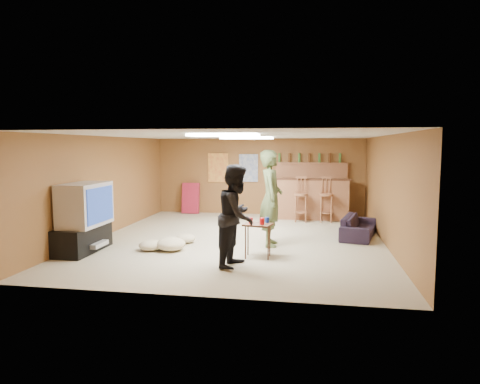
% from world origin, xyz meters
% --- Properties ---
extents(ground, '(7.00, 7.00, 0.00)m').
position_xyz_m(ground, '(0.00, 0.00, 0.00)').
color(ground, tan).
rests_on(ground, ground).
extents(ceiling, '(6.00, 7.00, 0.02)m').
position_xyz_m(ceiling, '(0.00, 0.00, 2.20)').
color(ceiling, silver).
rests_on(ceiling, ground).
extents(wall_back, '(6.00, 0.02, 2.20)m').
position_xyz_m(wall_back, '(0.00, 3.50, 1.10)').
color(wall_back, brown).
rests_on(wall_back, ground).
extents(wall_front, '(6.00, 0.02, 2.20)m').
position_xyz_m(wall_front, '(0.00, -3.50, 1.10)').
color(wall_front, brown).
rests_on(wall_front, ground).
extents(wall_left, '(0.02, 7.00, 2.20)m').
position_xyz_m(wall_left, '(-3.00, 0.00, 1.10)').
color(wall_left, brown).
rests_on(wall_left, ground).
extents(wall_right, '(0.02, 7.00, 2.20)m').
position_xyz_m(wall_right, '(3.00, 0.00, 1.10)').
color(wall_right, brown).
rests_on(wall_right, ground).
extents(tv_stand, '(0.55, 1.30, 0.50)m').
position_xyz_m(tv_stand, '(-2.72, -1.50, 0.25)').
color(tv_stand, black).
rests_on(tv_stand, ground).
extents(dvd_box, '(0.35, 0.50, 0.08)m').
position_xyz_m(dvd_box, '(-2.50, -1.50, 0.15)').
color(dvd_box, '#B2B2B7').
rests_on(dvd_box, tv_stand).
extents(tv_body, '(0.60, 1.10, 0.80)m').
position_xyz_m(tv_body, '(-2.65, -1.50, 0.90)').
color(tv_body, '#B2B2B7').
rests_on(tv_body, tv_stand).
extents(tv_screen, '(0.02, 0.95, 0.65)m').
position_xyz_m(tv_screen, '(-2.34, -1.50, 0.90)').
color(tv_screen, navy).
rests_on(tv_screen, tv_body).
extents(bar_counter, '(2.00, 0.60, 1.10)m').
position_xyz_m(bar_counter, '(1.50, 2.95, 0.55)').
color(bar_counter, brown).
rests_on(bar_counter, ground).
extents(bar_lip, '(2.10, 0.12, 0.05)m').
position_xyz_m(bar_lip, '(1.50, 2.70, 1.10)').
color(bar_lip, '#3B1F12').
rests_on(bar_lip, bar_counter).
extents(bar_shelf, '(2.00, 0.18, 0.05)m').
position_xyz_m(bar_shelf, '(1.50, 3.40, 1.50)').
color(bar_shelf, brown).
rests_on(bar_shelf, bar_backing).
extents(bar_backing, '(2.00, 0.14, 0.60)m').
position_xyz_m(bar_backing, '(1.50, 3.42, 1.20)').
color(bar_backing, brown).
rests_on(bar_backing, bar_counter).
extents(poster_left, '(0.60, 0.03, 0.85)m').
position_xyz_m(poster_left, '(-1.20, 3.46, 1.35)').
color(poster_left, '#BF3F26').
rests_on(poster_left, wall_back).
extents(poster_right, '(0.55, 0.03, 0.80)m').
position_xyz_m(poster_right, '(-0.30, 3.46, 1.35)').
color(poster_right, '#334C99').
rests_on(poster_right, wall_back).
extents(folding_chair_stack, '(0.50, 0.26, 0.91)m').
position_xyz_m(folding_chair_stack, '(-2.00, 3.30, 0.45)').
color(folding_chair_stack, '#A71E37').
rests_on(folding_chair_stack, ground).
extents(ceiling_panel_front, '(1.20, 0.60, 0.04)m').
position_xyz_m(ceiling_panel_front, '(0.00, -1.50, 2.17)').
color(ceiling_panel_front, white).
rests_on(ceiling_panel_front, ceiling).
extents(ceiling_panel_back, '(1.20, 0.60, 0.04)m').
position_xyz_m(ceiling_panel_back, '(0.00, 1.20, 2.17)').
color(ceiling_panel_back, white).
rests_on(ceiling_panel_back, ceiling).
extents(person_olive, '(0.52, 0.74, 1.91)m').
position_xyz_m(person_olive, '(0.73, -0.41, 0.95)').
color(person_olive, '#53643A').
rests_on(person_olive, ground).
extents(person_black, '(0.77, 0.92, 1.69)m').
position_xyz_m(person_black, '(0.31, -1.96, 0.84)').
color(person_black, black).
rests_on(person_black, ground).
extents(sofa, '(0.95, 1.67, 0.46)m').
position_xyz_m(sofa, '(2.55, 0.72, 0.23)').
color(sofa, black).
rests_on(sofa, ground).
extents(tray_table, '(0.54, 0.47, 0.61)m').
position_xyz_m(tray_table, '(0.59, -1.38, 0.31)').
color(tray_table, '#3B1F12').
rests_on(tray_table, ground).
extents(cup_red_near, '(0.09, 0.09, 0.10)m').
position_xyz_m(cup_red_near, '(0.46, -1.36, 0.66)').
color(cup_red_near, red).
rests_on(cup_red_near, tray_table).
extents(cup_red_far, '(0.10, 0.10, 0.12)m').
position_xyz_m(cup_red_far, '(0.67, -1.44, 0.67)').
color(cup_red_far, red).
rests_on(cup_red_far, tray_table).
extents(cup_blue, '(0.08, 0.08, 0.10)m').
position_xyz_m(cup_blue, '(0.74, -1.25, 0.66)').
color(cup_blue, '#16349B').
rests_on(cup_blue, tray_table).
extents(bar_stool_left, '(0.40, 0.40, 1.21)m').
position_xyz_m(bar_stool_left, '(1.25, 2.42, 0.61)').
color(bar_stool_left, brown).
rests_on(bar_stool_left, ground).
extents(bar_stool_right, '(0.35, 0.35, 1.10)m').
position_xyz_m(bar_stool_right, '(1.90, 2.48, 0.55)').
color(bar_stool_right, brown).
rests_on(bar_stool_right, ground).
extents(cushion_near_tv, '(0.58, 0.58, 0.25)m').
position_xyz_m(cushion_near_tv, '(-1.11, -1.15, 0.12)').
color(cushion_near_tv, tan).
rests_on(cushion_near_tv, ground).
extents(cushion_mid, '(0.50, 0.50, 0.19)m').
position_xyz_m(cushion_mid, '(-1.03, -0.47, 0.09)').
color(cushion_mid, tan).
rests_on(cushion_mid, ground).
extents(cushion_far, '(0.51, 0.51, 0.20)m').
position_xyz_m(cushion_far, '(-1.49, -1.20, 0.10)').
color(cushion_far, tan).
rests_on(cushion_far, ground).
extents(bottle_row, '(1.76, 0.08, 0.26)m').
position_xyz_m(bottle_row, '(1.44, 3.38, 1.65)').
color(bottle_row, '#3F7233').
rests_on(bottle_row, bar_shelf).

